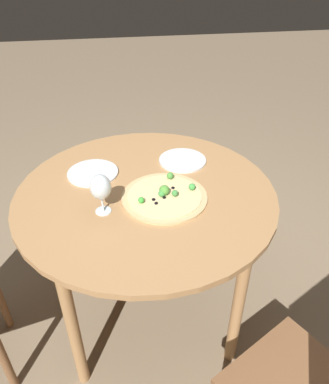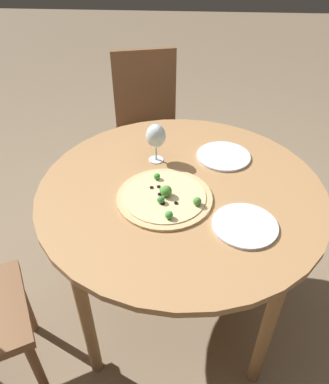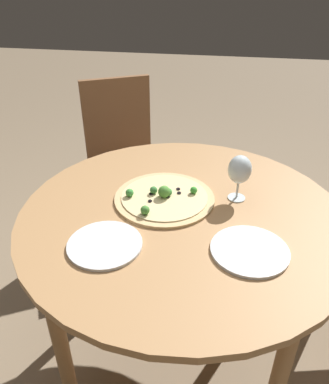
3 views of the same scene
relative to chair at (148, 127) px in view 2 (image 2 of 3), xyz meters
name	(u,v)px [view 2 (image 2 of 3)]	position (x,y,z in m)	size (l,w,h in m)	color
ground_plane	(177,305)	(-0.91, -0.22, -0.50)	(12.00, 12.00, 0.00)	#847056
dining_table	(181,204)	(-0.91, -0.22, 0.17)	(1.09, 1.09, 0.76)	#A87A4C
chair	(148,127)	(0.00, 0.00, 0.00)	(0.48, 0.48, 0.94)	brown
pizza	(165,197)	(-0.99, -0.17, 0.26)	(0.35, 0.35, 0.06)	tan
wine_glass	(156,137)	(-0.74, -0.11, 0.37)	(0.08, 0.08, 0.17)	silver
plate_near	(245,225)	(-1.11, -0.44, 0.26)	(0.22, 0.22, 0.01)	silver
plate_far	(223,156)	(-0.70, -0.39, 0.26)	(0.23, 0.23, 0.01)	silver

